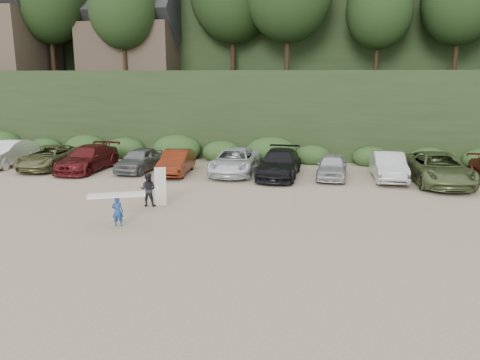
# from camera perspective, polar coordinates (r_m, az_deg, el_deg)

# --- Properties ---
(ground) EXTENTS (120.00, 120.00, 0.00)m
(ground) POSITION_cam_1_polar(r_m,az_deg,el_deg) (17.84, -5.88, -6.00)
(ground) COLOR tan
(ground) RESTS_ON ground
(hillside_backdrop) EXTENTS (90.00, 41.50, 28.00)m
(hillside_backdrop) POSITION_cam_1_polar(r_m,az_deg,el_deg) (52.68, 4.90, 18.66)
(hillside_backdrop) COLOR black
(hillside_backdrop) RESTS_ON ground
(parked_cars) EXTENTS (36.71, 6.34, 1.64)m
(parked_cars) POSITION_cam_1_polar(r_m,az_deg,el_deg) (27.11, -1.03, 2.17)
(parked_cars) COLOR #ACADB1
(parked_cars) RESTS_ON ground
(child_surfer) EXTENTS (2.20, 1.37, 1.28)m
(child_surfer) POSITION_cam_1_polar(r_m,az_deg,el_deg) (18.47, -14.74, -2.88)
(child_surfer) COLOR navy
(child_surfer) RESTS_ON ground
(adult_surfer) EXTENTS (1.22, 0.63, 1.77)m
(adult_surfer) POSITION_cam_1_polar(r_m,az_deg,el_deg) (21.05, -11.01, -1.11)
(adult_surfer) COLOR black
(adult_surfer) RESTS_ON ground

